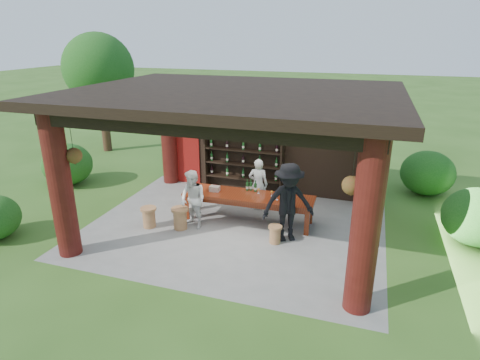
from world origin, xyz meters
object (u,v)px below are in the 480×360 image
(tasting_table, at_px, (248,199))
(wine_shelf, at_px, (243,158))
(host, at_px, (258,184))
(stool_near_left, at_px, (180,218))
(guest_man, at_px, (288,203))
(guest_woman, at_px, (193,200))
(stool_far_left, at_px, (149,217))
(napkin_basket, at_px, (215,189))
(stool_near_right, at_px, (275,234))

(tasting_table, bearing_deg, wine_shelf, 111.32)
(wine_shelf, height_order, host, wine_shelf)
(stool_near_left, distance_m, guest_man, 2.81)
(stool_near_left, bearing_deg, guest_woman, 35.16)
(host, relative_size, guest_woman, 0.98)
(stool_near_left, bearing_deg, tasting_table, 32.48)
(wine_shelf, relative_size, stool_near_left, 4.42)
(stool_far_left, distance_m, guest_woman, 1.24)
(tasting_table, xyz_separation_m, napkin_basket, (-0.94, -0.03, 0.19))
(guest_woman, distance_m, napkin_basket, 0.80)
(tasting_table, relative_size, stool_near_right, 7.86)
(stool_near_left, xyz_separation_m, guest_woman, (0.29, 0.20, 0.46))
(host, relative_size, napkin_basket, 5.73)
(stool_far_left, relative_size, host, 0.36)
(stool_near_left, xyz_separation_m, guest_man, (2.71, 0.28, 0.67))
(tasting_table, distance_m, stool_far_left, 2.61)
(wine_shelf, relative_size, guest_woman, 1.66)
(stool_near_right, relative_size, napkin_basket, 1.69)
(guest_woman, bearing_deg, stool_near_left, -121.96)
(stool_near_right, relative_size, guest_woman, 0.29)
(host, distance_m, guest_woman, 2.03)
(napkin_basket, bearing_deg, stool_far_left, -141.64)
(tasting_table, distance_m, guest_man, 1.42)
(tasting_table, height_order, napkin_basket, napkin_basket)
(tasting_table, bearing_deg, stool_near_left, -147.52)
(stool_near_left, relative_size, stool_far_left, 1.05)
(napkin_basket, bearing_deg, stool_near_right, -25.95)
(stool_near_right, bearing_deg, stool_near_left, -179.51)
(host, height_order, guest_woman, guest_woman)
(wine_shelf, bearing_deg, guest_man, -53.84)
(stool_near_right, distance_m, stool_far_left, 3.29)
(wine_shelf, relative_size, stool_near_right, 5.72)
(stool_near_right, distance_m, guest_man, 0.81)
(tasting_table, xyz_separation_m, host, (0.03, 0.82, 0.11))
(wine_shelf, distance_m, napkin_basket, 2.06)
(wine_shelf, xyz_separation_m, stool_far_left, (-1.54, -3.14, -0.82))
(stool_near_right, height_order, stool_far_left, stool_far_left)
(stool_near_right, bearing_deg, wine_shelf, 120.41)
(stool_near_left, bearing_deg, guest_man, 5.86)
(stool_near_left, relative_size, guest_man, 0.29)
(stool_near_right, xyz_separation_m, stool_far_left, (-3.28, -0.18, 0.05))
(tasting_table, distance_m, stool_near_right, 1.40)
(stool_near_left, xyz_separation_m, stool_far_left, (-0.81, -0.16, -0.02))
(host, height_order, napkin_basket, host)
(wine_shelf, height_order, napkin_basket, wine_shelf)
(stool_near_right, relative_size, stool_far_left, 0.82)
(stool_near_left, bearing_deg, stool_near_right, 0.49)
(tasting_table, height_order, guest_woman, guest_woman)
(stool_far_left, height_order, guest_man, guest_man)
(tasting_table, bearing_deg, guest_woman, -148.16)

